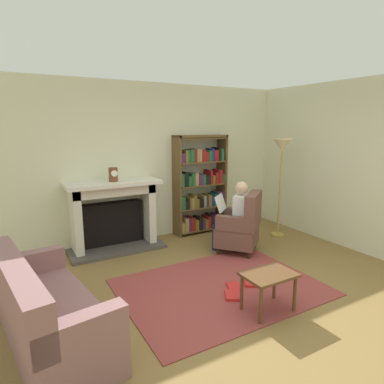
{
  "coord_description": "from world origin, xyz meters",
  "views": [
    {
      "loc": [
        -2.18,
        -2.81,
        1.98
      ],
      "look_at": [
        0.1,
        1.2,
        1.05
      ],
      "focal_mm": 30.74,
      "sensor_mm": 36.0,
      "label": 1
    }
  ],
  "objects_px": {
    "armchair_reading": "(242,226)",
    "side_table": "(269,279)",
    "mantel_clock": "(113,175)",
    "sofa_floral": "(46,313)",
    "floor_lamp": "(282,154)",
    "bookshelf": "(200,186)",
    "fireplace": "(113,213)",
    "seated_reader": "(235,213)"
  },
  "relations": [
    {
      "from": "seated_reader",
      "to": "floor_lamp",
      "type": "height_order",
      "value": "floor_lamp"
    },
    {
      "from": "side_table",
      "to": "floor_lamp",
      "type": "height_order",
      "value": "floor_lamp"
    },
    {
      "from": "side_table",
      "to": "armchair_reading",
      "type": "bearing_deg",
      "value": 61.67
    },
    {
      "from": "fireplace",
      "to": "bookshelf",
      "type": "distance_m",
      "value": 1.69
    },
    {
      "from": "bookshelf",
      "to": "fireplace",
      "type": "bearing_deg",
      "value": -178.84
    },
    {
      "from": "mantel_clock",
      "to": "floor_lamp",
      "type": "distance_m",
      "value": 2.9
    },
    {
      "from": "fireplace",
      "to": "seated_reader",
      "type": "relative_size",
      "value": 1.32
    },
    {
      "from": "fireplace",
      "to": "sofa_floral",
      "type": "distance_m",
      "value": 2.46
    },
    {
      "from": "bookshelf",
      "to": "seated_reader",
      "type": "xyz_separation_m",
      "value": [
        -0.03,
        -1.11,
        -0.27
      ]
    },
    {
      "from": "armchair_reading",
      "to": "side_table",
      "type": "height_order",
      "value": "armchair_reading"
    },
    {
      "from": "bookshelf",
      "to": "floor_lamp",
      "type": "height_order",
      "value": "bookshelf"
    },
    {
      "from": "fireplace",
      "to": "side_table",
      "type": "relative_size",
      "value": 2.68
    },
    {
      "from": "bookshelf",
      "to": "armchair_reading",
      "type": "relative_size",
      "value": 1.87
    },
    {
      "from": "floor_lamp",
      "to": "side_table",
      "type": "bearing_deg",
      "value": -136.28
    },
    {
      "from": "sofa_floral",
      "to": "floor_lamp",
      "type": "bearing_deg",
      "value": -81.52
    },
    {
      "from": "mantel_clock",
      "to": "seated_reader",
      "type": "bearing_deg",
      "value": -30.71
    },
    {
      "from": "bookshelf",
      "to": "armchair_reading",
      "type": "bearing_deg",
      "value": -87.8
    },
    {
      "from": "floor_lamp",
      "to": "armchair_reading",
      "type": "bearing_deg",
      "value": -164.66
    },
    {
      "from": "fireplace",
      "to": "armchair_reading",
      "type": "height_order",
      "value": "fireplace"
    },
    {
      "from": "fireplace",
      "to": "sofa_floral",
      "type": "relative_size",
      "value": 0.84
    },
    {
      "from": "fireplace",
      "to": "side_table",
      "type": "xyz_separation_m",
      "value": [
        0.89,
        -2.68,
        -0.22
      ]
    },
    {
      "from": "fireplace",
      "to": "side_table",
      "type": "height_order",
      "value": "fireplace"
    },
    {
      "from": "fireplace",
      "to": "mantel_clock",
      "type": "distance_m",
      "value": 0.65
    },
    {
      "from": "mantel_clock",
      "to": "armchair_reading",
      "type": "distance_m",
      "value": 2.17
    },
    {
      "from": "bookshelf",
      "to": "armchair_reading",
      "type": "height_order",
      "value": "bookshelf"
    },
    {
      "from": "armchair_reading",
      "to": "floor_lamp",
      "type": "distance_m",
      "value": 1.55
    },
    {
      "from": "sofa_floral",
      "to": "fireplace",
      "type": "bearing_deg",
      "value": -39.34
    },
    {
      "from": "armchair_reading",
      "to": "seated_reader",
      "type": "distance_m",
      "value": 0.23
    },
    {
      "from": "bookshelf",
      "to": "floor_lamp",
      "type": "bearing_deg",
      "value": -38.69
    },
    {
      "from": "armchair_reading",
      "to": "side_table",
      "type": "relative_size",
      "value": 1.73
    },
    {
      "from": "bookshelf",
      "to": "sofa_floral",
      "type": "relative_size",
      "value": 1.02
    },
    {
      "from": "seated_reader",
      "to": "side_table",
      "type": "bearing_deg",
      "value": 25.31
    },
    {
      "from": "seated_reader",
      "to": "mantel_clock",
      "type": "bearing_deg",
      "value": -70.6
    },
    {
      "from": "side_table",
      "to": "floor_lamp",
      "type": "distance_m",
      "value": 2.85
    },
    {
      "from": "bookshelf",
      "to": "sofa_floral",
      "type": "bearing_deg",
      "value": -143.8
    },
    {
      "from": "mantel_clock",
      "to": "sofa_floral",
      "type": "bearing_deg",
      "value": -122.09
    },
    {
      "from": "mantel_clock",
      "to": "floor_lamp",
      "type": "bearing_deg",
      "value": -15.35
    },
    {
      "from": "mantel_clock",
      "to": "side_table",
      "type": "height_order",
      "value": "mantel_clock"
    },
    {
      "from": "mantel_clock",
      "to": "side_table",
      "type": "relative_size",
      "value": 0.39
    },
    {
      "from": "bookshelf",
      "to": "sofa_floral",
      "type": "height_order",
      "value": "bookshelf"
    },
    {
      "from": "fireplace",
      "to": "bookshelf",
      "type": "relative_size",
      "value": 0.83
    },
    {
      "from": "fireplace",
      "to": "mantel_clock",
      "type": "relative_size",
      "value": 6.86
    }
  ]
}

